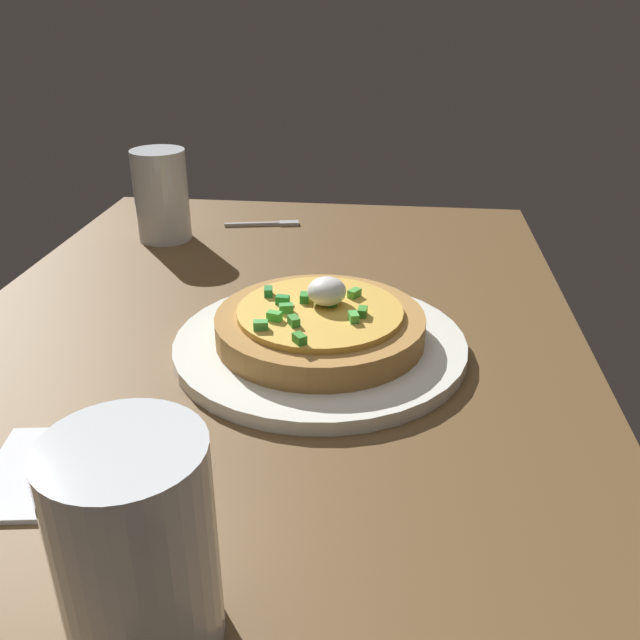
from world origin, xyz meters
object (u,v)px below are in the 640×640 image
object	(u,v)px
pizza	(320,324)
fork	(269,224)
napkin	(61,471)
plate	(320,345)
cup_near	(137,554)
cup_far	(162,199)

from	to	relation	value
pizza	fork	world-z (taller)	pizza
fork	napkin	world-z (taller)	same
fork	plate	bearing A→B (deg)	-83.80
pizza	cup_near	world-z (taller)	cup_near
pizza	napkin	size ratio (longest dim) A/B	1.91
plate	napkin	distance (cm)	26.36
cup_far	napkin	bearing A→B (deg)	-170.47
pizza	cup_near	bearing A→B (deg)	170.14
cup_far	napkin	xyz separation A→B (cm)	(-50.47, -8.47, -5.41)
cup_far	fork	xyz separation A→B (cm)	(7.21, -13.28, -5.36)
cup_near	fork	distance (cm)	70.55
fork	napkin	xyz separation A→B (cm)	(-57.68, 4.81, -0.05)
fork	napkin	distance (cm)	57.88
cup_near	cup_far	bearing A→B (deg)	17.18
pizza	napkin	bearing A→B (deg)	140.84
cup_far	pizza	bearing A→B (deg)	-140.05
pizza	plate	bearing A→B (deg)	168.16
pizza	cup_near	distance (cm)	33.45
pizza	cup_near	xyz separation A→B (cm)	(-32.84, 5.71, 2.78)
plate	fork	world-z (taller)	plate
plate	cup_near	distance (cm)	33.68
plate	pizza	bearing A→B (deg)	-11.84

